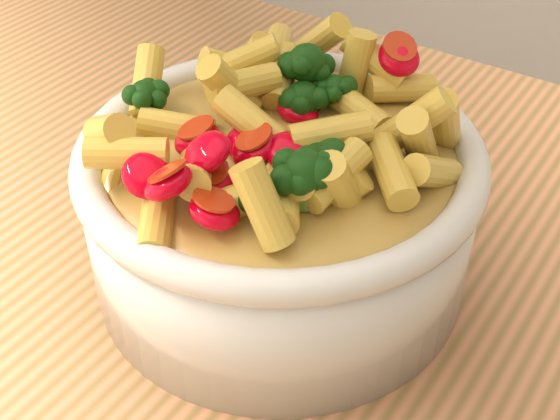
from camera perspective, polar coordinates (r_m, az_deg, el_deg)
The scene contains 3 objects.
table at distance 0.62m, azimuth -6.00°, elevation -11.28°, with size 1.20×0.80×0.90m.
serving_bowl at distance 0.51m, azimuth -0.00°, elevation 0.12°, with size 0.26×0.26×0.11m.
pasta_salad at distance 0.47m, azimuth -0.00°, elevation 6.68°, with size 0.20×0.20×0.05m.
Camera 1 is at (0.27, -0.30, 1.28)m, focal length 50.00 mm.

